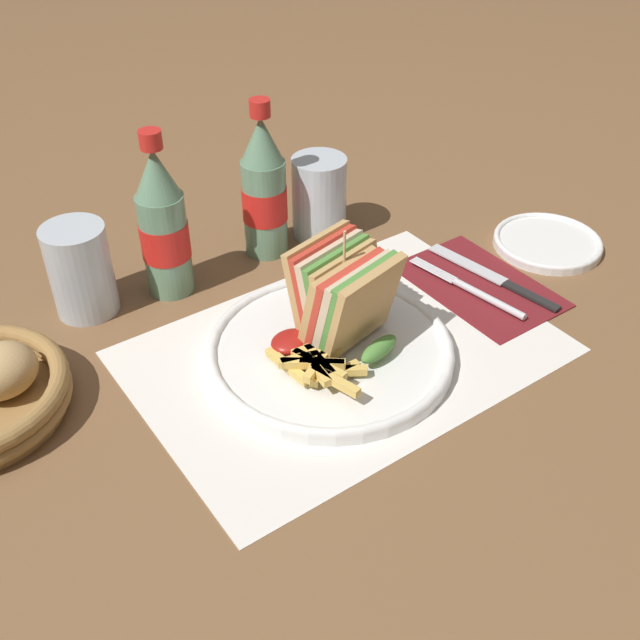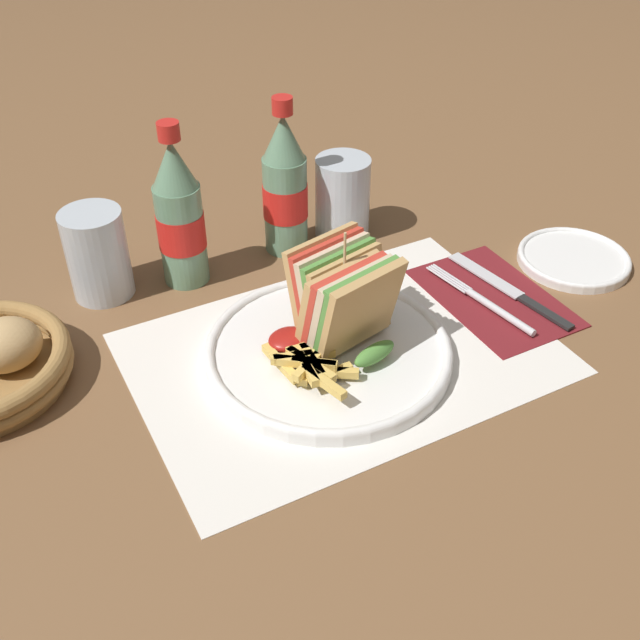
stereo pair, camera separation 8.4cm
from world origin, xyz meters
TOP-DOWN VIEW (x-y plane):
  - ground_plane at (0.00, 0.00)m, footprint 4.00×4.00m
  - placemat at (0.04, 0.01)m, footprint 0.47×0.32m
  - plate_main at (0.02, 0.01)m, footprint 0.28×0.28m
  - club_sandwich at (0.05, 0.02)m, footprint 0.12×0.14m
  - fries_pile at (-0.02, -0.02)m, footprint 0.09×0.12m
  - ketchup_blob at (-0.02, 0.03)m, footprint 0.05×0.04m
  - napkin at (0.26, 0.01)m, footprint 0.13×0.20m
  - fork at (0.24, -0.00)m, footprint 0.04×0.18m
  - knife at (0.28, 0.01)m, footprint 0.04×0.20m
  - coke_bottle_near at (-0.06, 0.24)m, footprint 0.06×0.06m
  - coke_bottle_far at (0.09, 0.24)m, footprint 0.06×0.06m
  - glass_near at (0.17, 0.24)m, footprint 0.08×0.08m
  - glass_far at (-0.17, 0.26)m, footprint 0.08×0.08m
  - side_saucer at (0.41, 0.03)m, footprint 0.15×0.15m

SIDE VIEW (x-z plane):
  - ground_plane at x=0.00m, z-range 0.00..0.00m
  - placemat at x=0.04m, z-range 0.00..0.00m
  - napkin at x=0.26m, z-range 0.00..0.00m
  - knife at x=0.28m, z-range 0.00..0.01m
  - side_saucer at x=0.41m, z-range 0.00..0.01m
  - fork at x=0.24m, z-range 0.00..0.01m
  - plate_main at x=0.02m, z-range 0.00..0.02m
  - ketchup_blob at x=-0.02m, z-range 0.02..0.04m
  - fries_pile at x=-0.02m, z-range 0.02..0.04m
  - glass_near at x=0.17m, z-range -0.01..0.11m
  - glass_far at x=-0.17m, z-range -0.01..0.11m
  - club_sandwich at x=0.05m, z-range 0.00..0.14m
  - coke_bottle_near at x=-0.06m, z-range -0.02..0.20m
  - coke_bottle_far at x=0.09m, z-range -0.02..0.20m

